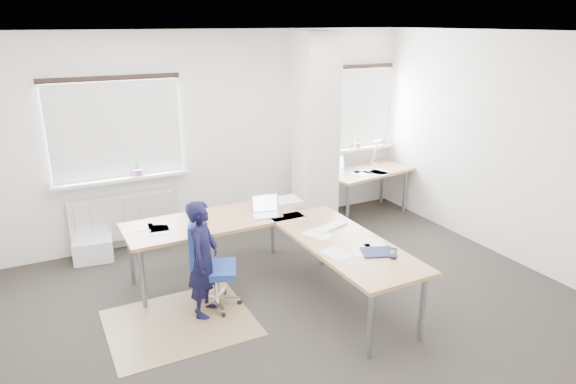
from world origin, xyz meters
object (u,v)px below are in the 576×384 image
desk_main (279,232)px  person (203,259)px  desk_side (367,173)px  task_chair (213,283)px

desk_main → person: size_ratio=2.10×
person → desk_side: bearing=-27.0°
task_chair → desk_main: bearing=23.9°
desk_side → person: size_ratio=1.20×
person → task_chair: bearing=-15.8°
desk_side → person: 3.52m
desk_main → task_chair: task_chair is taller
desk_main → task_chair: bearing=-178.5°
desk_main → person: 0.92m
desk_side → person: person is taller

